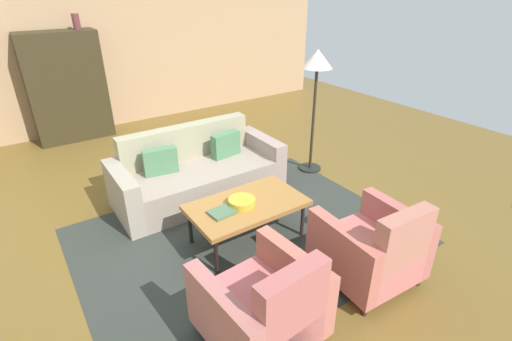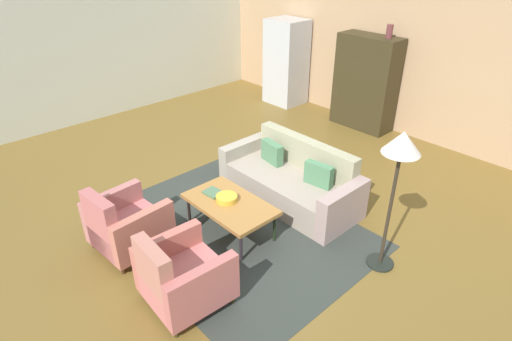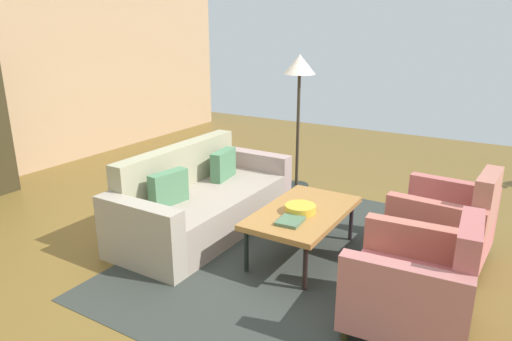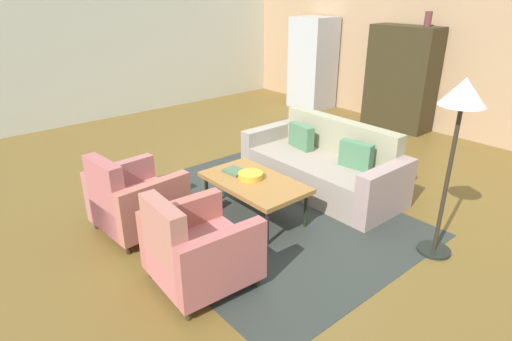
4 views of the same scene
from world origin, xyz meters
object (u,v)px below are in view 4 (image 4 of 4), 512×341
vase_tall (428,19)px  floor_lamp (461,109)px  fruit_bowl (251,176)px  armchair_left (132,202)px  cabinet (401,78)px  refrigerator (313,63)px  book_stack (235,171)px  armchair_right (195,251)px  coffee_table (254,183)px  couch (325,167)px

vase_tall → floor_lamp: (2.23, -3.29, -0.48)m
fruit_bowl → armchair_left: bearing=-114.6°
cabinet → refrigerator: (-2.03, -0.10, 0.03)m
fruit_bowl → book_stack: size_ratio=1.08×
armchair_right → refrigerator: (-3.51, 5.25, 0.58)m
armchair_right → cabinet: size_ratio=0.49×
coffee_table → vase_tall: size_ratio=5.00×
fruit_bowl → refrigerator: size_ratio=0.15×
cabinet → book_stack: bearing=-82.2°
vase_tall → refrigerator: bearing=-177.6°
floor_lamp → refrigerator: bearing=145.3°
book_stack → cabinet: bearing=97.8°
armchair_left → vase_tall: vase_tall is taller
coffee_table → floor_lamp: 2.18m
fruit_bowl → floor_lamp: floor_lamp is taller
vase_tall → fruit_bowl: bearing=-83.5°
fruit_bowl → vase_tall: vase_tall is taller
book_stack → coffee_table: bearing=4.7°
fruit_bowl → book_stack: 0.25m
armchair_left → coffee_table: bearing=58.8°
coffee_table → cabinet: cabinet is taller
couch → book_stack: bearing=75.8°
couch → refrigerator: refrigerator is taller
fruit_bowl → floor_lamp: bearing=27.0°
cabinet → refrigerator: size_ratio=0.97×
armchair_left → refrigerator: (-2.32, 5.25, 0.58)m
couch → armchair_right: size_ratio=2.39×
cabinet → couch: bearing=-73.6°
armchair_left → fruit_bowl: armchair_left is taller
armchair_left → armchair_right: (1.19, -0.00, 0.00)m
refrigerator → armchair_left: bearing=-66.2°
vase_tall → refrigerator: vase_tall is taller
refrigerator → vase_tall: bearing=2.4°
armchair_right → cabinet: (-1.48, 5.36, 0.56)m
book_stack → cabinet: cabinet is taller
couch → book_stack: 1.26m
armchair_right → book_stack: armchair_right is taller
refrigerator → floor_lamp: size_ratio=1.08×
cabinet → floor_lamp: size_ratio=1.05×
cabinet → floor_lamp: cabinet is taller
couch → coffee_table: size_ratio=1.75×
coffee_table → refrigerator: bearing=125.5°
armchair_left → armchair_right: size_ratio=1.00×
armchair_right → armchair_left: bearing=-176.6°
book_stack → couch: bearing=75.7°
coffee_table → floor_lamp: floor_lamp is taller
book_stack → vase_tall: bearing=93.1°
armchair_right → refrigerator: size_ratio=0.48×
couch → armchair_right: armchair_right is taller
couch → floor_lamp: (1.69, -0.29, 1.16)m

